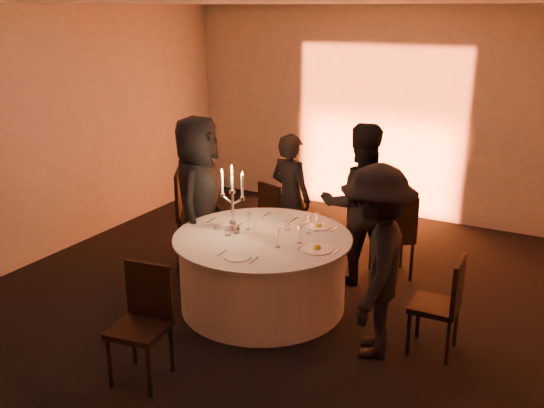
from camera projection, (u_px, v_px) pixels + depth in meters
The scene contains 30 objects.
floor at pixel (263, 305), 6.31m from camera, with size 7.00×7.00×0.00m, color black.
ceiling at pixel (261, 2), 5.38m from camera, with size 7.00×7.00×0.00m, color silver.
wall_back at pixel (380, 113), 8.77m from camera, with size 7.00×7.00×0.00m, color #BAB4AC.
wall_left at pixel (42, 136), 7.20m from camera, with size 7.00×7.00×0.00m, color #BAB4AC.
uplighter_fixture at pixel (368, 213), 8.97m from camera, with size 0.25×0.12×0.10m, color black.
banquet_table at pixel (263, 271), 6.19m from camera, with size 1.80×1.80×0.77m.
chair_left at pixel (189, 208), 7.45m from camera, with size 0.64×0.64×1.07m.
chair_back_left at pixel (275, 213), 7.57m from camera, with size 0.51×0.51×0.90m.
chair_back_right at pixel (394, 232), 6.78m from camera, with size 0.60×0.60×0.99m.
chair_right at pixel (444, 300), 5.29m from camera, with size 0.41×0.41×0.92m.
chair_front at pixel (144, 316), 4.96m from camera, with size 0.48×0.48×0.97m.
guest_left at pixel (198, 198), 6.75m from camera, with size 0.91×0.59×1.86m, color black.
guest_back_left at pixel (291, 198), 7.25m from camera, with size 0.57×0.37×1.56m, color black.
guest_back_right at pixel (360, 204), 6.64m from camera, with size 0.87×0.68×1.80m, color black.
guest_right at pixel (375, 263), 5.20m from camera, with size 1.12×0.64×1.73m, color black.
plate_left at pixel (224, 223), 6.42m from camera, with size 0.36×0.26×0.01m.
plate_back_left at pixel (280, 217), 6.60m from camera, with size 0.36×0.25×0.01m.
plate_back_right at pixel (319, 226), 6.30m from camera, with size 0.35×0.25×0.08m.
plate_right at pixel (317, 248), 5.72m from camera, with size 0.36×0.29×0.08m.
plate_front at pixel (238, 256), 5.56m from camera, with size 0.36×0.26×0.01m.
coffee_cup at pixel (219, 226), 6.26m from camera, with size 0.11×0.11×0.07m.
candelabra at pixel (233, 208), 6.14m from camera, with size 0.30×0.14×0.71m.
wine_glass_a at pixel (248, 217), 6.21m from camera, with size 0.07×0.07×0.19m.
wine_glass_b at pixel (299, 230), 5.85m from camera, with size 0.07×0.07×0.19m.
wine_glass_c at pixel (309, 221), 6.10m from camera, with size 0.07×0.07×0.19m.
wine_glass_d at pixel (317, 219), 6.15m from camera, with size 0.07×0.07×0.19m.
wine_glass_e at pixel (278, 234), 5.75m from camera, with size 0.07×0.07×0.19m.
tumbler_a at pixel (236, 229), 6.13m from camera, with size 0.07×0.07×0.09m, color white.
tumbler_b at pixel (287, 226), 6.22m from camera, with size 0.07×0.07×0.09m, color white.
tumbler_c at pixel (228, 231), 6.08m from camera, with size 0.07×0.07×0.09m, color white.
Camera 1 is at (2.78, -4.95, 2.95)m, focal length 40.00 mm.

